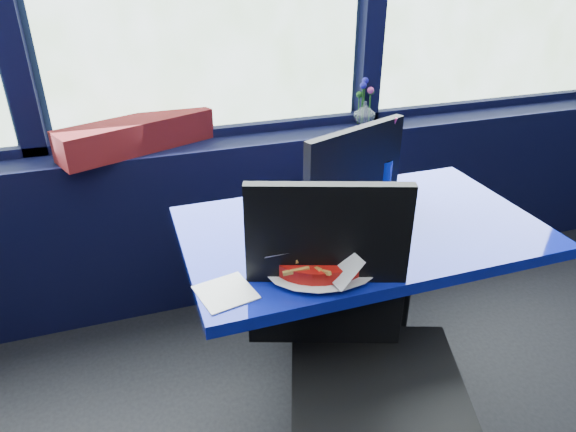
% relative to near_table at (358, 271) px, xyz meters
% --- Properties ---
extents(window_sill, '(5.00, 0.26, 0.80)m').
position_rel_near_table_xyz_m(window_sill, '(-0.30, 0.87, -0.17)').
color(window_sill, black).
rests_on(window_sill, ground).
extents(near_table, '(1.20, 0.70, 0.75)m').
position_rel_near_table_xyz_m(near_table, '(0.00, 0.00, 0.00)').
color(near_table, black).
rests_on(near_table, ground).
extents(chair_near_front, '(0.60, 0.60, 1.05)m').
position_rel_near_table_xyz_m(chair_near_front, '(-0.19, -0.38, 0.03)').
color(chair_near_front, black).
rests_on(chair_near_front, ground).
extents(chair_near_back, '(0.62, 0.62, 1.05)m').
position_rel_near_table_xyz_m(chair_near_back, '(0.07, 0.25, 0.04)').
color(chair_near_back, black).
rests_on(chair_near_back, ground).
extents(planter_box, '(0.69, 0.41, 0.13)m').
position_rel_near_table_xyz_m(planter_box, '(-0.66, 0.86, 0.30)').
color(planter_box, maroon).
rests_on(planter_box, window_sill).
extents(flower_vase, '(0.13, 0.13, 0.23)m').
position_rel_near_table_xyz_m(flower_vase, '(0.44, 0.88, 0.30)').
color(flower_vase, silver).
rests_on(flower_vase, window_sill).
extents(food_basket, '(0.39, 0.39, 0.11)m').
position_rel_near_table_xyz_m(food_basket, '(-0.22, -0.20, 0.22)').
color(food_basket, '#B8100C').
rests_on(food_basket, near_table).
extents(ketchup_bottle, '(0.05, 0.05, 0.20)m').
position_rel_near_table_xyz_m(ketchup_bottle, '(-0.07, 0.19, 0.27)').
color(ketchup_bottle, '#B8100C').
rests_on(ketchup_bottle, near_table).
extents(soda_cup, '(0.09, 0.09, 0.31)m').
position_rel_near_table_xyz_m(soda_cup, '(0.17, 0.21, 0.26)').
color(soda_cup, navy).
rests_on(soda_cup, near_table).
extents(napkin, '(0.17, 0.17, 0.00)m').
position_rel_near_table_xyz_m(napkin, '(-0.52, -0.22, 0.18)').
color(napkin, white).
rests_on(napkin, near_table).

